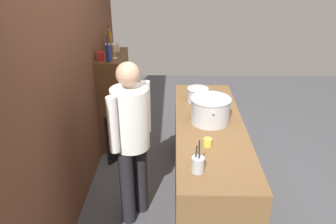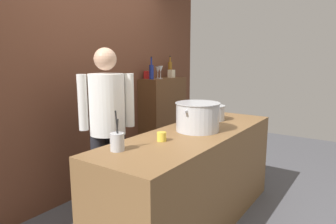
# 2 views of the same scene
# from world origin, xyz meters

# --- Properties ---
(ground_plane) EXTENTS (8.00, 8.00, 0.00)m
(ground_plane) POSITION_xyz_m (0.00, 0.00, 0.00)
(ground_plane) COLOR #4C4C51
(brick_back_panel) EXTENTS (4.40, 0.10, 3.00)m
(brick_back_panel) POSITION_xyz_m (0.00, 1.40, 1.50)
(brick_back_panel) COLOR brown
(brick_back_panel) RESTS_ON ground_plane
(prep_counter) EXTENTS (2.20, 0.70, 0.90)m
(prep_counter) POSITION_xyz_m (0.00, 0.00, 0.45)
(prep_counter) COLOR brown
(prep_counter) RESTS_ON ground_plane
(bar_cabinet) EXTENTS (0.76, 0.32, 1.29)m
(bar_cabinet) POSITION_xyz_m (1.17, 1.19, 0.64)
(bar_cabinet) COLOR brown
(bar_cabinet) RESTS_ON ground_plane
(chef) EXTENTS (0.46, 0.41, 1.66)m
(chef) POSITION_xyz_m (-0.34, 0.77, 0.96)
(chef) COLOR black
(chef) RESTS_ON ground_plane
(stockpot_large) EXTENTS (0.47, 0.41, 0.26)m
(stockpot_large) POSITION_xyz_m (0.06, -0.00, 1.03)
(stockpot_large) COLOR #B7BABF
(stockpot_large) RESTS_ON prep_counter
(stockpot_small) EXTENTS (0.31, 0.25, 0.16)m
(stockpot_small) POSITION_xyz_m (0.57, 0.09, 0.98)
(stockpot_small) COLOR #B7BABF
(stockpot_small) RESTS_ON prep_counter
(utensil_crock) EXTENTS (0.10, 0.10, 0.30)m
(utensil_crock) POSITION_xyz_m (-0.81, 0.18, 0.97)
(utensil_crock) COLOR #B7BABF
(utensil_crock) RESTS_ON prep_counter
(butter_jar) EXTENTS (0.08, 0.08, 0.07)m
(butter_jar) POSITION_xyz_m (-0.42, 0.06, 0.94)
(butter_jar) COLOR yellow
(butter_jar) RESTS_ON prep_counter
(wine_bottle_amber) EXTENTS (0.06, 0.06, 0.31)m
(wine_bottle_amber) POSITION_xyz_m (1.45, 1.25, 1.41)
(wine_bottle_amber) COLOR #8C5919
(wine_bottle_amber) RESTS_ON bar_cabinet
(wine_bottle_cobalt) EXTENTS (0.06, 0.06, 0.30)m
(wine_bottle_cobalt) POSITION_xyz_m (0.88, 1.17, 1.39)
(wine_bottle_cobalt) COLOR navy
(wine_bottle_cobalt) RESTS_ON bar_cabinet
(wine_glass_tall) EXTENTS (0.07, 0.07, 0.17)m
(wine_glass_tall) POSITION_xyz_m (1.08, 1.21, 1.40)
(wine_glass_tall) COLOR silver
(wine_glass_tall) RESTS_ON bar_cabinet
(wine_glass_short) EXTENTS (0.07, 0.07, 0.18)m
(wine_glass_short) POSITION_xyz_m (1.02, 1.12, 1.41)
(wine_glass_short) COLOR silver
(wine_glass_short) RESTS_ON bar_cabinet
(spice_tin_cream) EXTENTS (0.08, 0.08, 0.11)m
(spice_tin_cream) POSITION_xyz_m (1.33, 1.15, 1.34)
(spice_tin_cream) COLOR beige
(spice_tin_cream) RESTS_ON bar_cabinet
(spice_tin_red) EXTENTS (0.08, 0.08, 0.11)m
(spice_tin_red) POSITION_xyz_m (0.93, 1.27, 1.34)
(spice_tin_red) COLOR red
(spice_tin_red) RESTS_ON bar_cabinet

